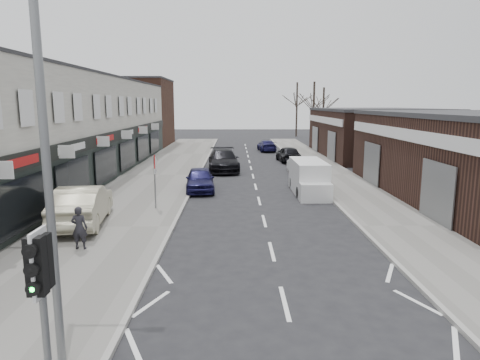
{
  "coord_description": "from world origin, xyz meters",
  "views": [
    {
      "loc": [
        -1.3,
        -8.47,
        5.16
      ],
      "look_at": [
        -1.13,
        5.87,
        2.6
      ],
      "focal_mm": 32.0,
      "sensor_mm": 36.0,
      "label": 1
    }
  ],
  "objects_px": {
    "warning_sign": "(155,166)",
    "parked_car_left_b": "(223,160)",
    "white_van": "(309,178)",
    "parked_car_right_c": "(267,146)",
    "traffic_light": "(41,279)",
    "pedestrian": "(79,228)",
    "parked_car_right_a": "(299,165)",
    "street_lamp": "(54,135)",
    "parked_car_left_a": "(200,179)",
    "parked_car_right_b": "(288,154)",
    "sedan_on_pavement": "(82,205)"
  },
  "relations": [
    {
      "from": "warning_sign",
      "to": "parked_car_left_b",
      "type": "relative_size",
      "value": 0.48
    },
    {
      "from": "white_van",
      "to": "parked_car_right_c",
      "type": "height_order",
      "value": "white_van"
    },
    {
      "from": "traffic_light",
      "to": "parked_car_right_c",
      "type": "height_order",
      "value": "traffic_light"
    },
    {
      "from": "parked_car_right_c",
      "to": "pedestrian",
      "type": "bearing_deg",
      "value": 70.18
    },
    {
      "from": "traffic_light",
      "to": "parked_car_right_a",
      "type": "relative_size",
      "value": 0.78
    },
    {
      "from": "street_lamp",
      "to": "parked_car_right_a",
      "type": "distance_m",
      "value": 25.46
    },
    {
      "from": "warning_sign",
      "to": "parked_car_left_a",
      "type": "relative_size",
      "value": 0.66
    },
    {
      "from": "parked_car_right_b",
      "to": "parked_car_left_b",
      "type": "bearing_deg",
      "value": 37.05
    },
    {
      "from": "pedestrian",
      "to": "parked_car_right_b",
      "type": "distance_m",
      "value": 25.83
    },
    {
      "from": "street_lamp",
      "to": "warning_sign",
      "type": "distance_m",
      "value": 13.04
    },
    {
      "from": "parked_car_right_a",
      "to": "traffic_light",
      "type": "bearing_deg",
      "value": 71.67
    },
    {
      "from": "traffic_light",
      "to": "parked_car_left_a",
      "type": "height_order",
      "value": "traffic_light"
    },
    {
      "from": "traffic_light",
      "to": "warning_sign",
      "type": "xyz_separation_m",
      "value": [
        -0.76,
        14.02,
        -0.21
      ]
    },
    {
      "from": "traffic_light",
      "to": "pedestrian",
      "type": "relative_size",
      "value": 2.02
    },
    {
      "from": "parked_car_left_b",
      "to": "parked_car_right_b",
      "type": "height_order",
      "value": "parked_car_left_b"
    },
    {
      "from": "parked_car_left_b",
      "to": "pedestrian",
      "type": "bearing_deg",
      "value": -107.57
    },
    {
      "from": "parked_car_left_a",
      "to": "warning_sign",
      "type": "bearing_deg",
      "value": -115.08
    },
    {
      "from": "street_lamp",
      "to": "warning_sign",
      "type": "relative_size",
      "value": 2.96
    },
    {
      "from": "pedestrian",
      "to": "parked_car_left_a",
      "type": "bearing_deg",
      "value": -107.56
    },
    {
      "from": "parked_car_right_b",
      "to": "street_lamp",
      "type": "bearing_deg",
      "value": 70.21
    },
    {
      "from": "sedan_on_pavement",
      "to": "parked_car_right_c",
      "type": "distance_m",
      "value": 31.03
    },
    {
      "from": "traffic_light",
      "to": "pedestrian",
      "type": "bearing_deg",
      "value": 106.34
    },
    {
      "from": "traffic_light",
      "to": "parked_car_right_c",
      "type": "relative_size",
      "value": 0.73
    },
    {
      "from": "street_lamp",
      "to": "pedestrian",
      "type": "xyz_separation_m",
      "value": [
        -2.23,
        6.81,
        -3.73
      ]
    },
    {
      "from": "parked_car_right_b",
      "to": "parked_car_right_c",
      "type": "xyz_separation_m",
      "value": [
        -1.3,
        8.84,
        -0.1
      ]
    },
    {
      "from": "street_lamp",
      "to": "pedestrian",
      "type": "relative_size",
      "value": 5.22
    },
    {
      "from": "warning_sign",
      "to": "parked_car_right_c",
      "type": "height_order",
      "value": "warning_sign"
    },
    {
      "from": "sedan_on_pavement",
      "to": "parked_car_right_b",
      "type": "height_order",
      "value": "sedan_on_pavement"
    },
    {
      "from": "warning_sign",
      "to": "sedan_on_pavement",
      "type": "xyz_separation_m",
      "value": [
        -2.6,
        -2.82,
        -1.24
      ]
    },
    {
      "from": "street_lamp",
      "to": "warning_sign",
      "type": "bearing_deg",
      "value": 92.84
    },
    {
      "from": "warning_sign",
      "to": "pedestrian",
      "type": "relative_size",
      "value": 1.76
    },
    {
      "from": "white_van",
      "to": "sedan_on_pavement",
      "type": "xyz_separation_m",
      "value": [
        -10.76,
        -6.78,
        0.05
      ]
    },
    {
      "from": "warning_sign",
      "to": "parked_car_left_b",
      "type": "xyz_separation_m",
      "value": [
        2.96,
        12.57,
        -1.38
      ]
    },
    {
      "from": "warning_sign",
      "to": "parked_car_left_a",
      "type": "xyz_separation_m",
      "value": [
        1.76,
        4.75,
        -1.5
      ]
    },
    {
      "from": "warning_sign",
      "to": "parked_car_right_b",
      "type": "relative_size",
      "value": 0.65
    },
    {
      "from": "street_lamp",
      "to": "parked_car_right_b",
      "type": "xyz_separation_m",
      "value": [
        8.03,
        30.52,
        -3.91
      ]
    },
    {
      "from": "parked_car_right_a",
      "to": "parked_car_right_b",
      "type": "relative_size",
      "value": 0.95
    },
    {
      "from": "parked_car_left_b",
      "to": "white_van",
      "type": "bearing_deg",
      "value": -62.69
    },
    {
      "from": "traffic_light",
      "to": "parked_car_right_b",
      "type": "xyz_separation_m",
      "value": [
        7.9,
        31.74,
        -1.7
      ]
    },
    {
      "from": "street_lamp",
      "to": "parked_car_left_b",
      "type": "height_order",
      "value": "street_lamp"
    },
    {
      "from": "pedestrian",
      "to": "parked_car_right_c",
      "type": "relative_size",
      "value": 0.36
    },
    {
      "from": "white_van",
      "to": "street_lamp",
      "type": "bearing_deg",
      "value": -114.66
    },
    {
      "from": "street_lamp",
      "to": "parked_car_left_a",
      "type": "bearing_deg",
      "value": 86.33
    },
    {
      "from": "street_lamp",
      "to": "parked_car_right_a",
      "type": "xyz_separation_m",
      "value": [
        8.03,
        23.84,
        -3.96
      ]
    },
    {
      "from": "street_lamp",
      "to": "warning_sign",
      "type": "xyz_separation_m",
      "value": [
        -0.63,
        12.8,
        -2.42
      ]
    },
    {
      "from": "warning_sign",
      "to": "pedestrian",
      "type": "xyz_separation_m",
      "value": [
        -1.59,
        -5.99,
        -1.31
      ]
    },
    {
      "from": "warning_sign",
      "to": "parked_car_right_b",
      "type": "distance_m",
      "value": 19.78
    },
    {
      "from": "traffic_light",
      "to": "street_lamp",
      "type": "bearing_deg",
      "value": 95.88
    },
    {
      "from": "white_van",
      "to": "parked_car_right_b",
      "type": "relative_size",
      "value": 1.18
    },
    {
      "from": "parked_car_right_b",
      "to": "white_van",
      "type": "bearing_deg",
      "value": 82.84
    }
  ]
}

